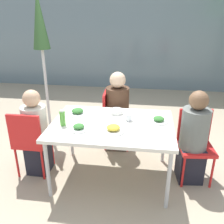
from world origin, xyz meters
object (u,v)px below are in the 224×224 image
(drinking_cup, at_px, (129,117))
(person_far, at_px, (117,113))
(closed_umbrella, at_px, (41,37))
(salad_bowl, at_px, (116,111))
(chair_right, at_px, (195,139))
(chair_far, at_px, (112,115))
(chair_left, at_px, (30,139))
(person_right, at_px, (193,140))
(bottle, at_px, (63,118))
(person_left, at_px, (36,134))

(drinking_cup, bearing_deg, person_far, 108.40)
(closed_umbrella, bearing_deg, drinking_cup, -31.94)
(salad_bowl, bearing_deg, person_far, 95.09)
(chair_right, height_order, chair_far, same)
(chair_left, xyz_separation_m, drinking_cup, (1.20, 0.20, 0.28))
(chair_left, height_order, closed_umbrella, closed_umbrella)
(chair_far, xyz_separation_m, salad_bowl, (0.12, -0.49, 0.26))
(person_right, bearing_deg, bottle, 2.12)
(chair_left, height_order, person_right, person_right)
(person_left, distance_m, person_far, 1.21)
(chair_left, relative_size, salad_bowl, 5.25)
(bottle, xyz_separation_m, drinking_cup, (0.74, 0.24, -0.05))
(person_far, xyz_separation_m, bottle, (-0.53, -0.88, 0.28))
(chair_left, distance_m, chair_right, 2.04)
(chair_right, height_order, salad_bowl, chair_right)
(person_left, distance_m, closed_umbrella, 1.47)
(chair_right, xyz_separation_m, salad_bowl, (-1.00, 0.13, 0.26))
(chair_far, relative_size, person_far, 0.74)
(bottle, bearing_deg, chair_left, 175.12)
(chair_right, bearing_deg, drinking_cup, -1.51)
(chair_left, xyz_separation_m, person_far, (0.99, 0.84, 0.05))
(chair_right, distance_m, chair_far, 1.28)
(chair_far, relative_size, drinking_cup, 10.49)
(person_left, height_order, drinking_cup, person_left)
(person_far, xyz_separation_m, drinking_cup, (0.21, -0.64, 0.23))
(person_far, distance_m, closed_umbrella, 1.58)
(person_left, xyz_separation_m, salad_bowl, (0.98, 0.31, 0.24))
(person_right, xyz_separation_m, person_far, (-0.99, 0.66, 0.01))
(chair_right, bearing_deg, salad_bowl, -13.29)
(bottle, bearing_deg, drinking_cup, 17.84)
(bottle, distance_m, drinking_cup, 0.78)
(chair_left, height_order, person_left, person_left)
(salad_bowl, bearing_deg, person_right, -12.40)
(chair_right, xyz_separation_m, bottle, (-1.57, -0.31, 0.33))
(person_right, xyz_separation_m, chair_far, (-1.08, 0.70, -0.04))
(chair_left, height_order, bottle, bottle)
(chair_far, height_order, salad_bowl, chair_far)
(chair_right, relative_size, person_far, 0.74)
(chair_left, distance_m, drinking_cup, 1.25)
(salad_bowl, bearing_deg, bottle, -142.96)
(person_right, distance_m, chair_far, 1.29)
(chair_far, bearing_deg, chair_right, 58.99)
(chair_left, bearing_deg, salad_bowl, 20.93)
(chair_left, bearing_deg, bottle, -4.78)
(bottle, bearing_deg, salad_bowl, 37.04)
(person_right, relative_size, bottle, 6.20)
(chair_right, bearing_deg, chair_left, 1.37)
(person_far, relative_size, closed_umbrella, 0.52)
(chair_right, height_order, person_far, person_far)
(chair_left, relative_size, chair_far, 1.00)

